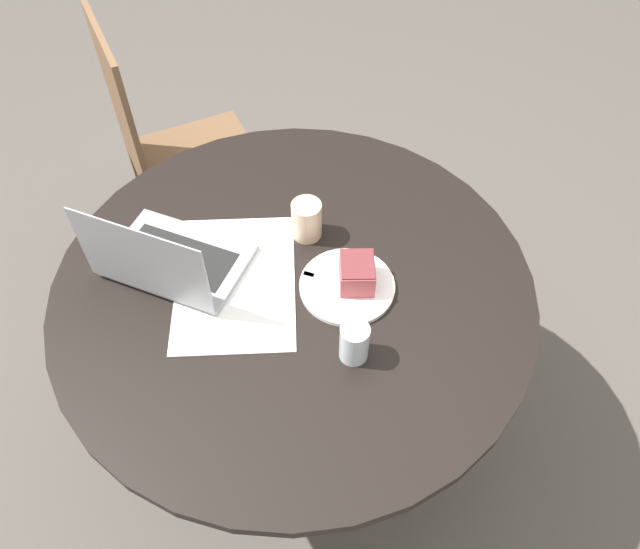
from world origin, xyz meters
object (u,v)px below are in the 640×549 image
Objects in this scene: chair at (173,155)px; laptop at (169,260)px; plate at (347,286)px; coffee_glass at (307,220)px.

laptop is (0.72, 0.13, 0.30)m from chair.
chair is 2.54× the size of laptop.
coffee_glass reaches higher than plate.
chair is at bearing 124.07° from laptop.
plate is 0.58× the size of laptop.
chair reaches higher than laptop.
chair is 0.79m from laptop.
plate is at bearing 28.03° from coffee_glass.
chair is 9.68× the size of coffee_glass.
plate is at bearing 11.38° from chair.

